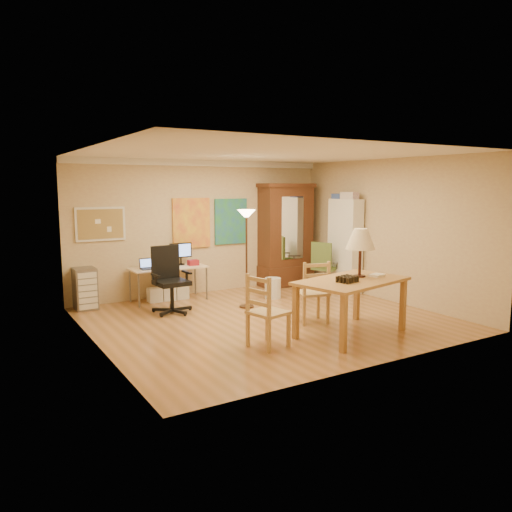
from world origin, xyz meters
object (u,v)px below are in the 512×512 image
computer_desk (169,280)px  office_chair_black (171,295)px  dining_table (355,268)px  office_chair_green (325,277)px  bookshelf (345,246)px  armoire (286,241)px

computer_desk → office_chair_black: office_chair_black is taller
dining_table → office_chair_green: dining_table is taller
computer_desk → bookshelf: bearing=-18.1°
office_chair_green → armoire: armoire is taller
dining_table → office_chair_green: (1.57, 2.63, -0.71)m
office_chair_black → bookshelf: (3.74, -0.21, 0.65)m
dining_table → bookshelf: size_ratio=0.95×
office_chair_black → office_chair_green: size_ratio=1.12×
computer_desk → office_chair_black: size_ratio=1.24×
office_chair_green → computer_desk: bearing=165.3°
armoire → bookshelf: armoire is taller
office_chair_green → armoire: (-0.39, 0.91, 0.70)m
office_chair_green → bookshelf: bookshelf is taller
office_chair_black → armoire: bearing=17.9°
computer_desk → armoire: (2.76, 0.09, 0.58)m
dining_table → computer_desk: dining_table is taller
office_chair_green → armoire: 1.21m
dining_table → armoire: size_ratio=0.82×
dining_table → office_chair_green: 3.15m
office_chair_black → office_chair_green: office_chair_black is taller
dining_table → bookshelf: 2.98m
dining_table → armoire: armoire is taller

